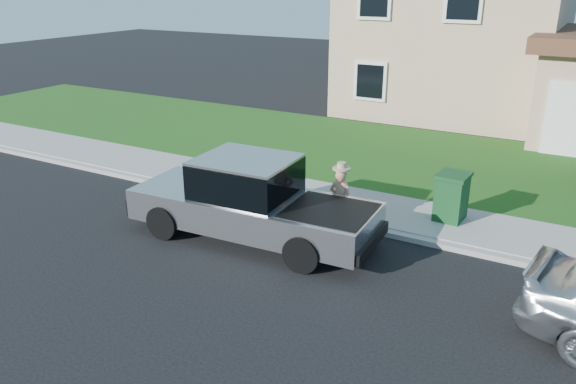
{
  "coord_description": "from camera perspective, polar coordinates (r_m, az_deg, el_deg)",
  "views": [
    {
      "loc": [
        5.57,
        -7.95,
        5.33
      ],
      "look_at": [
        0.33,
        1.45,
        1.2
      ],
      "focal_mm": 35.0,
      "sensor_mm": 36.0,
      "label": 1
    }
  ],
  "objects": [
    {
      "name": "trash_bin",
      "position": [
        13.2,
        16.28,
        -0.41
      ],
      "size": [
        0.72,
        0.81,
        1.09
      ],
      "rotation": [
        0.0,
        0.0,
        -0.07
      ],
      "color": "#113E1B",
      "rests_on": "sidewalk"
    },
    {
      "name": "ground",
      "position": [
        11.08,
        -5.18,
        -7.87
      ],
      "size": [
        80.0,
        80.0,
        0.0
      ],
      "primitive_type": "plane",
      "color": "black",
      "rests_on": "ground"
    },
    {
      "name": "pickup_truck",
      "position": [
        12.01,
        -3.73,
        -1.0
      ],
      "size": [
        5.57,
        2.18,
        1.8
      ],
      "rotation": [
        0.0,
        0.0,
        0.05
      ],
      "color": "black",
      "rests_on": "ground"
    },
    {
      "name": "lawn",
      "position": [
        17.87,
        13.04,
        3.26
      ],
      "size": [
        40.0,
        7.0,
        0.1
      ],
      "primitive_type": "cube",
      "color": "#214B15",
      "rests_on": "ground"
    },
    {
      "name": "curb",
      "position": [
        12.9,
        5.78,
        -3.23
      ],
      "size": [
        40.0,
        0.2,
        0.12
      ],
      "primitive_type": "cube",
      "color": "gray",
      "rests_on": "ground"
    },
    {
      "name": "sidewalk",
      "position": [
        13.83,
        7.61,
        -1.53
      ],
      "size": [
        40.0,
        2.0,
        0.15
      ],
      "primitive_type": "cube",
      "color": "gray",
      "rests_on": "ground"
    },
    {
      "name": "house",
      "position": [
        24.8,
        19.85,
        14.81
      ],
      "size": [
        14.0,
        11.3,
        6.85
      ],
      "color": "tan",
      "rests_on": "ground"
    },
    {
      "name": "woman",
      "position": [
        12.37,
        5.35,
        -0.75
      ],
      "size": [
        0.56,
        0.39,
        1.62
      ],
      "rotation": [
        0.0,
        0.0,
        3.07
      ],
      "color": "tan",
      "rests_on": "ground"
    }
  ]
}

